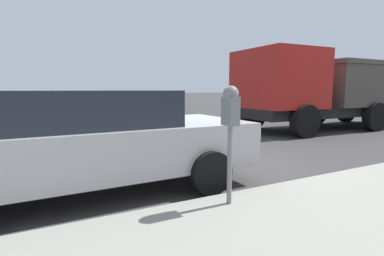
# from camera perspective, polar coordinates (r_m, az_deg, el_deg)

# --- Properties ---
(ground_plane) EXTENTS (220.00, 220.00, 0.00)m
(ground_plane) POSITION_cam_1_polar(r_m,az_deg,el_deg) (6.36, 0.74, -6.34)
(ground_plane) COLOR #3D3A3A
(parking_meter) EXTENTS (0.21, 0.19, 1.43)m
(parking_meter) POSITION_cam_1_polar(r_m,az_deg,el_deg) (3.57, 7.32, 2.53)
(parking_meter) COLOR gray
(parking_meter) RESTS_ON sidewalk
(car_silver) EXTENTS (2.20, 4.95, 1.49)m
(car_silver) POSITION_cam_1_polar(r_m,az_deg,el_deg) (4.60, -20.11, -2.02)
(car_silver) COLOR #B7BABF
(car_silver) RESTS_ON ground_plane
(dump_truck) EXTENTS (3.03, 7.76, 2.82)m
(dump_truck) POSITION_cam_1_polar(r_m,az_deg,el_deg) (12.73, 24.97, 6.86)
(dump_truck) COLOR black
(dump_truck) RESTS_ON ground_plane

